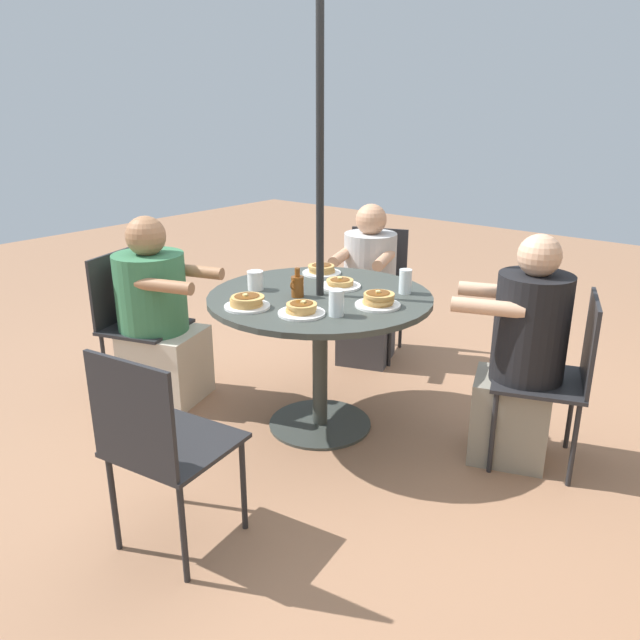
{
  "coord_description": "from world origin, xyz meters",
  "views": [
    {
      "loc": [
        2.35,
        1.92,
        1.67
      ],
      "look_at": [
        0.0,
        0.0,
        0.61
      ],
      "focal_mm": 35.0,
      "sensor_mm": 36.0,
      "label": 1
    }
  ],
  "objects_px": {
    "coffee_cup": "(255,280)",
    "drinking_glass_b": "(405,281)",
    "patio_chair_east": "(559,371)",
    "pancake_plate_c": "(378,300)",
    "pancake_plate_e": "(302,310)",
    "patio_table": "(320,317)",
    "patio_chair_north": "(159,440)",
    "diner_south": "(368,291)",
    "diner_west": "(158,320)",
    "patio_chair_south": "(374,283)",
    "pancake_plate_a": "(322,270)",
    "drinking_glass_a": "(336,303)",
    "pancake_plate_d": "(340,284)",
    "diner_east": "(521,361)",
    "pancake_plate_b": "(247,302)",
    "patio_chair_west": "(133,316)",
    "syrup_bottle": "(297,286)"
  },
  "relations": [
    {
      "from": "diner_east",
      "to": "syrup_bottle",
      "type": "distance_m",
      "value": 1.14
    },
    {
      "from": "diner_south",
      "to": "pancake_plate_b",
      "type": "distance_m",
      "value": 1.37
    },
    {
      "from": "pancake_plate_a",
      "to": "coffee_cup",
      "type": "relative_size",
      "value": 2.22
    },
    {
      "from": "diner_east",
      "to": "patio_chair_south",
      "type": "distance_m",
      "value": 1.55
    },
    {
      "from": "diner_west",
      "to": "syrup_bottle",
      "type": "bearing_deg",
      "value": 85.49
    },
    {
      "from": "pancake_plate_c",
      "to": "patio_chair_west",
      "type": "bearing_deg",
      "value": -74.34
    },
    {
      "from": "patio_chair_north",
      "to": "pancake_plate_b",
      "type": "relative_size",
      "value": 3.88
    },
    {
      "from": "patio_chair_east",
      "to": "drinking_glass_b",
      "type": "height_order",
      "value": "drinking_glass_b"
    },
    {
      "from": "patio_chair_north",
      "to": "pancake_plate_c",
      "type": "bearing_deg",
      "value": 73.79
    },
    {
      "from": "pancake_plate_c",
      "to": "pancake_plate_e",
      "type": "height_order",
      "value": "pancake_plate_c"
    },
    {
      "from": "diner_south",
      "to": "coffee_cup",
      "type": "relative_size",
      "value": 10.66
    },
    {
      "from": "diner_west",
      "to": "patio_chair_east",
      "type": "bearing_deg",
      "value": 91.1
    },
    {
      "from": "patio_table",
      "to": "coffee_cup",
      "type": "height_order",
      "value": "coffee_cup"
    },
    {
      "from": "pancake_plate_b",
      "to": "pancake_plate_c",
      "type": "distance_m",
      "value": 0.63
    },
    {
      "from": "pancake_plate_e",
      "to": "pancake_plate_b",
      "type": "bearing_deg",
      "value": -71.64
    },
    {
      "from": "patio_chair_east",
      "to": "coffee_cup",
      "type": "relative_size",
      "value": 8.6
    },
    {
      "from": "patio_table",
      "to": "drinking_glass_b",
      "type": "relative_size",
      "value": 9.14
    },
    {
      "from": "diner_west",
      "to": "pancake_plate_e",
      "type": "xyz_separation_m",
      "value": [
        -0.02,
        1.08,
        0.29
      ]
    },
    {
      "from": "patio_chair_south",
      "to": "diner_south",
      "type": "xyz_separation_m",
      "value": [
        0.16,
        0.06,
        -0.01
      ]
    },
    {
      "from": "patio_chair_south",
      "to": "patio_table",
      "type": "bearing_deg",
      "value": 90.0
    },
    {
      "from": "coffee_cup",
      "to": "drinking_glass_b",
      "type": "bearing_deg",
      "value": 124.31
    },
    {
      "from": "patio_chair_north",
      "to": "drinking_glass_a",
      "type": "relative_size",
      "value": 6.91
    },
    {
      "from": "patio_chair_west",
      "to": "pancake_plate_c",
      "type": "height_order",
      "value": "patio_chair_west"
    },
    {
      "from": "patio_table",
      "to": "pancake_plate_c",
      "type": "relative_size",
      "value": 5.22
    },
    {
      "from": "patio_chair_south",
      "to": "pancake_plate_a",
      "type": "xyz_separation_m",
      "value": [
        0.78,
        0.16,
        0.28
      ]
    },
    {
      "from": "patio_table",
      "to": "diner_west",
      "type": "xyz_separation_m",
      "value": [
        0.32,
        -0.95,
        -0.14
      ]
    },
    {
      "from": "diner_west",
      "to": "coffee_cup",
      "type": "distance_m",
      "value": 0.72
    },
    {
      "from": "patio_table",
      "to": "diner_west",
      "type": "distance_m",
      "value": 1.01
    },
    {
      "from": "pancake_plate_d",
      "to": "syrup_bottle",
      "type": "height_order",
      "value": "syrup_bottle"
    },
    {
      "from": "pancake_plate_b",
      "to": "patio_table",
      "type": "bearing_deg",
      "value": 160.26
    },
    {
      "from": "pancake_plate_e",
      "to": "pancake_plate_a",
      "type": "bearing_deg",
      "value": -148.17
    },
    {
      "from": "pancake_plate_d",
      "to": "diner_west",
      "type": "bearing_deg",
      "value": -62.26
    },
    {
      "from": "diner_east",
      "to": "pancake_plate_b",
      "type": "height_order",
      "value": "diner_east"
    },
    {
      "from": "patio_chair_east",
      "to": "coffee_cup",
      "type": "height_order",
      "value": "patio_chair_east"
    },
    {
      "from": "coffee_cup",
      "to": "drinking_glass_a",
      "type": "xyz_separation_m",
      "value": [
        0.07,
        0.59,
        0.01
      ]
    },
    {
      "from": "patio_chair_west",
      "to": "drinking_glass_a",
      "type": "height_order",
      "value": "drinking_glass_a"
    },
    {
      "from": "patio_table",
      "to": "pancake_plate_e",
      "type": "relative_size",
      "value": 5.22
    },
    {
      "from": "diner_west",
      "to": "pancake_plate_d",
      "type": "height_order",
      "value": "diner_west"
    },
    {
      "from": "diner_south",
      "to": "diner_west",
      "type": "distance_m",
      "value": 1.39
    },
    {
      "from": "patio_table",
      "to": "patio_chair_north",
      "type": "distance_m",
      "value": 1.18
    },
    {
      "from": "diner_east",
      "to": "pancake_plate_c",
      "type": "bearing_deg",
      "value": 97.34
    },
    {
      "from": "patio_table",
      "to": "syrup_bottle",
      "type": "height_order",
      "value": "syrup_bottle"
    },
    {
      "from": "coffee_cup",
      "to": "drinking_glass_a",
      "type": "height_order",
      "value": "drinking_glass_a"
    },
    {
      "from": "pancake_plate_a",
      "to": "syrup_bottle",
      "type": "xyz_separation_m",
      "value": [
        0.42,
        0.18,
        0.04
      ]
    },
    {
      "from": "patio_chair_east",
      "to": "patio_chair_west",
      "type": "xyz_separation_m",
      "value": [
        0.79,
        -2.21,
        0.0
      ]
    },
    {
      "from": "diner_east",
      "to": "syrup_bottle",
      "type": "relative_size",
      "value": 7.53
    },
    {
      "from": "drinking_glass_a",
      "to": "patio_chair_east",
      "type": "bearing_deg",
      "value": 126.65
    },
    {
      "from": "patio_chair_south",
      "to": "pancake_plate_a",
      "type": "distance_m",
      "value": 0.84
    },
    {
      "from": "diner_east",
      "to": "patio_table",
      "type": "bearing_deg",
      "value": 90.0
    },
    {
      "from": "patio_chair_north",
      "to": "patio_chair_south",
      "type": "relative_size",
      "value": 1.0
    }
  ]
}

